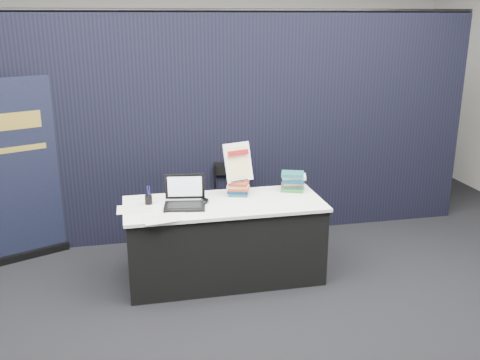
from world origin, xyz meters
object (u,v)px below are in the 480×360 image
laptop (184,199)px  info_sign (238,163)px  book_stack_short (293,181)px  pullup_banner (22,181)px  display_table (224,240)px  stacking_chair (235,200)px  book_stack_tall (239,188)px

laptop → info_sign: 0.63m
book_stack_short → pullup_banner: size_ratio=0.13×
display_table → laptop: bearing=-178.3°
laptop → stacking_chair: laptop is taller
book_stack_short → pullup_banner: (-2.58, 0.66, -0.03)m
pullup_banner → stacking_chair: pullup_banner is taller
display_table → stacking_chair: (0.26, 0.82, 0.10)m
laptop → pullup_banner: (-1.50, 0.88, -0.01)m
display_table → laptop: 0.57m
laptop → book_stack_tall: 0.57m
book_stack_tall → display_table: bearing=-133.8°
info_sign → stacking_chair: bearing=63.9°
laptop → display_table: bearing=10.4°
display_table → info_sign: size_ratio=4.83×
book_stack_short → pullup_banner: 2.67m
pullup_banner → book_stack_short: bearing=-38.3°
display_table → book_stack_tall: 0.51m
stacking_chair → laptop: bearing=-118.9°
laptop → stacking_chair: 1.09m
display_table → info_sign: 0.73m
laptop → book_stack_short: (1.08, 0.22, 0.03)m
laptop → stacking_chair: (0.63, 0.83, -0.33)m
stacking_chair → info_sign: bearing=-89.9°
book_stack_tall → book_stack_short: (0.54, 0.03, 0.03)m
display_table → book_stack_tall: (0.18, 0.18, 0.44)m
display_table → laptop: size_ratio=4.59×
laptop → pullup_banner: size_ratio=0.22×
display_table → book_stack_tall: size_ratio=7.83×
laptop → book_stack_short: bearing=20.1°
info_sign → stacking_chair: size_ratio=0.43×
display_table → pullup_banner: 2.10m
book_stack_short → book_stack_tall: bearing=-177.3°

